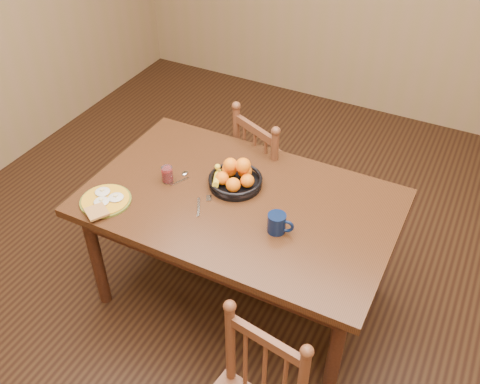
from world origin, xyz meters
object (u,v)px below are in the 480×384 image
at_px(breakfast_plate, 105,201).
at_px(coffee_mug, 278,223).
at_px(chair_far, 271,176).
at_px(dining_table, 240,212).
at_px(fruit_bowl, 235,177).

height_order(breakfast_plate, coffee_mug, coffee_mug).
distance_m(breakfast_plate, coffee_mug, 0.90).
bearing_deg(breakfast_plate, chair_far, 61.38).
bearing_deg(coffee_mug, dining_table, 154.35).
xyz_separation_m(dining_table, coffee_mug, (0.27, -0.13, 0.14)).
bearing_deg(fruit_bowl, chair_far, 91.26).
xyz_separation_m(coffee_mug, fruit_bowl, (-0.35, 0.22, 0.00)).
xyz_separation_m(chair_far, breakfast_plate, (-0.52, -0.95, 0.31)).
distance_m(chair_far, coffee_mug, 0.89).
height_order(dining_table, breakfast_plate, breakfast_plate).
bearing_deg(coffee_mug, fruit_bowl, 147.04).
xyz_separation_m(dining_table, fruit_bowl, (-0.08, 0.10, 0.14)).
xyz_separation_m(chair_far, fruit_bowl, (0.01, -0.51, 0.34)).
bearing_deg(breakfast_plate, fruit_bowl, 39.34).
height_order(coffee_mug, fruit_bowl, fruit_bowl).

